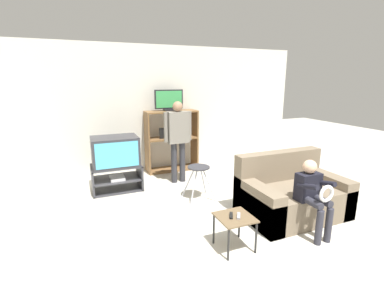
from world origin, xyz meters
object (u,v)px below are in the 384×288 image
tv_stand (117,178)px  remote_control_black (231,215)px  television_flat (169,101)px  snack_table (235,221)px  television_main (115,151)px  couch (291,195)px  remote_control_white (239,216)px  folding_stool (199,172)px  media_shelf (172,140)px  person_seated_child (313,192)px  person_standing_adult (178,134)px

tv_stand → remote_control_black: size_ratio=5.85×
television_flat → snack_table: television_flat is taller
remote_control_black → television_flat: bearing=115.3°
television_main → snack_table: bearing=-66.4°
remote_control_black → couch: size_ratio=0.10×
television_main → remote_control_white: size_ratio=5.37×
snack_table → remote_control_white: remote_control_white is taller
remote_control_black → folding_stool: bearing=111.4°
media_shelf → couch: size_ratio=0.89×
television_main → person_seated_child: size_ratio=0.81×
media_shelf → remote_control_black: 3.01m
remote_control_white → person_seated_child: person_seated_child is taller
person_seated_child → television_main: bearing=130.3°
media_shelf → remote_control_white: media_shelf is taller
television_main → folding_stool: (1.18, -0.91, -0.24)m
television_main → remote_control_black: 2.51m
media_shelf → couch: bearing=-69.7°
television_main → snack_table: size_ratio=1.94×
remote_control_black → person_seated_child: size_ratio=0.15×
folding_stool → remote_control_white: 1.44m
snack_table → couch: 1.26m
tv_stand → remote_control_black: 2.50m
snack_table → tv_stand: bearing=113.6°
person_standing_adult → remote_control_black: bearing=-94.1°
tv_stand → media_shelf: media_shelf is taller
television_flat → snack_table: size_ratio=1.50×
television_main → folding_stool: 1.51m
media_shelf → remote_control_black: media_shelf is taller
television_flat → remote_control_black: 3.20m
person_seated_child → snack_table: bearing=174.8°
television_main → television_flat: television_flat is taller
tv_stand → remote_control_white: tv_stand is taller
television_flat → remote_control_white: 3.24m
television_main → person_standing_adult: (1.13, -0.04, 0.22)m
television_main → remote_control_black: television_main is taller
folding_stool → couch: couch is taller
television_flat → person_standing_adult: television_flat is taller
snack_table → remote_control_white: (0.04, -0.02, 0.07)m
television_flat → remote_control_white: bearing=-93.0°
person_standing_adult → couch: bearing=-60.0°
television_main → couch: size_ratio=0.54×
tv_stand → remote_control_black: bearing=-67.0°
remote_control_white → television_flat: bearing=119.7°
remote_control_white → person_standing_adult: 2.35m
television_main → media_shelf: 1.43m
remote_control_white → couch: bearing=54.1°
person_standing_adult → folding_stool: bearing=-87.1°
person_standing_adult → person_seated_child: bearing=-69.0°
television_main → person_standing_adult: size_ratio=0.51×
snack_table → remote_control_white: 0.08m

